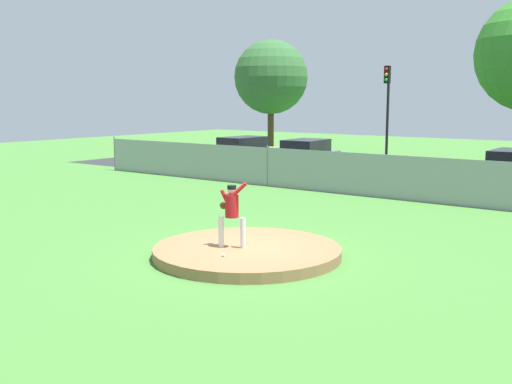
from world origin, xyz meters
TOP-DOWN VIEW (x-y plane):
  - ground_plane at (0.00, 6.00)m, footprint 80.00×80.00m
  - asphalt_strip at (0.00, 14.50)m, footprint 44.00×7.00m
  - pitchers_mound at (0.00, 0.00)m, footprint 4.48×4.48m
  - pitcher_youth at (-0.25, -0.28)m, footprint 0.80×0.37m
  - baseball at (0.13, -1.05)m, footprint 0.07×0.07m
  - chainlink_fence at (0.00, 10.00)m, footprint 33.09×0.07m
  - parked_car_slate at (-7.54, 14.57)m, footprint 2.12×4.49m
  - parked_car_champagne at (-11.33, 14.34)m, footprint 1.95×4.58m
  - traffic_light_near at (-5.17, 18.69)m, footprint 0.28×0.46m
  - tree_leaning_west at (-15.62, 22.89)m, footprint 4.96×4.96m

SIDE VIEW (x-z plane):
  - ground_plane at x=0.00m, z-range 0.00..0.00m
  - asphalt_strip at x=0.00m, z-range 0.00..0.01m
  - pitchers_mound at x=0.00m, z-range 0.00..0.25m
  - baseball at x=0.13m, z-range 0.25..0.32m
  - parked_car_slate at x=-7.54m, z-range -0.04..1.68m
  - parked_car_champagne at x=-11.33m, z-range -0.04..1.69m
  - chainlink_fence at x=0.00m, z-range -0.05..1.71m
  - pitcher_youth at x=-0.25m, z-range 0.37..1.96m
  - traffic_light_near at x=-5.17m, z-range 0.96..6.37m
  - tree_leaning_west at x=-15.62m, z-range 1.33..8.97m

